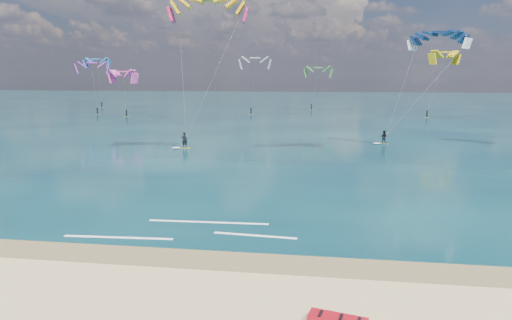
{
  "coord_description": "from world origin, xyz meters",
  "views": [
    {
      "loc": [
        7.79,
        -16.4,
        8.44
      ],
      "look_at": [
        4.33,
        8.0,
        3.78
      ],
      "focal_mm": 32.0,
      "sensor_mm": 36.0,
      "label": 1
    }
  ],
  "objects": [
    {
      "name": "kitesurfer_main",
      "position": [
        -5.26,
        30.79,
        8.77
      ],
      "size": [
        11.25,
        7.69,
        17.06
      ],
      "rotation": [
        0.0,
        0.0,
        0.15
      ],
      "color": "yellow",
      "rests_on": "sea"
    },
    {
      "name": "wet_sand_strip",
      "position": [
        0.0,
        3.0,
        0.0
      ],
      "size": [
        320.0,
        2.4,
        0.01
      ],
      "primitive_type": "cube",
      "color": "brown",
      "rests_on": "ground"
    },
    {
      "name": "distant_kites",
      "position": [
        -12.82,
        77.36,
        5.5
      ],
      "size": [
        81.96,
        26.1,
        12.31
      ],
      "color": "gold",
      "rests_on": "ground"
    },
    {
      "name": "sea",
      "position": [
        0.0,
        104.0,
        0.02
      ],
      "size": [
        320.0,
        200.0,
        0.04
      ],
      "primitive_type": "cube",
      "color": "#082430",
      "rests_on": "ground"
    },
    {
      "name": "kitesurfer_far",
      "position": [
        17.98,
        38.39,
        7.32
      ],
      "size": [
        10.19,
        6.9,
        14.12
      ],
      "rotation": [
        0.0,
        0.0,
        -0.41
      ],
      "color": "gold",
      "rests_on": "sea"
    },
    {
      "name": "shoreline_foam",
      "position": [
        0.94,
        6.59,
        0.04
      ],
      "size": [
        12.21,
        3.62,
        0.01
      ],
      "color": "white",
      "rests_on": "ground"
    },
    {
      "name": "ground",
      "position": [
        0.0,
        40.0,
        0.0
      ],
      "size": [
        320.0,
        320.0,
        0.0
      ],
      "primitive_type": "plane",
      "color": "tan",
      "rests_on": "ground"
    }
  ]
}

